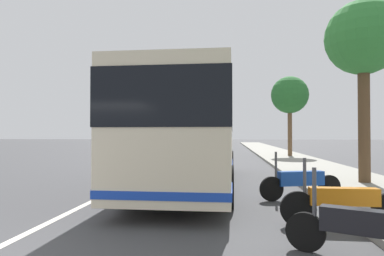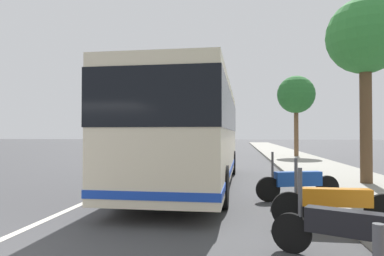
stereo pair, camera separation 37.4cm
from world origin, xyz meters
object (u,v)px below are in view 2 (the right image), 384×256
object	(u,v)px
coach_bus	(193,129)
car_side_street	(175,144)
car_behind_bus	(191,142)
car_ahead_same_lane	(163,146)
roadside_tree_far_block	(296,95)
roadside_tree_mid_block	(365,39)
motorcycle_far_end	(335,203)
motorcycle_nearest_curb	(298,182)
motorcycle_mid_row	(356,230)

from	to	relation	value
coach_bus	car_side_street	world-z (taller)	coach_bus
coach_bus	car_behind_bus	bearing A→B (deg)	8.87
car_ahead_same_lane	car_behind_bus	bearing A→B (deg)	-174.43
car_behind_bus	roadside_tree_far_block	xyz separation A→B (m)	(-21.51, -10.77, 3.87)
car_ahead_same_lane	roadside_tree_far_block	bearing A→B (deg)	83.67
roadside_tree_mid_block	roadside_tree_far_block	bearing A→B (deg)	-0.10
coach_bus	motorcycle_far_end	xyz separation A→B (m)	(-4.86, -3.25, -1.43)
roadside_tree_far_block	roadside_tree_mid_block	bearing A→B (deg)	179.90
motorcycle_far_end	roadside_tree_mid_block	size ratio (longest dim) A/B	0.37
car_ahead_same_lane	motorcycle_far_end	bearing A→B (deg)	24.62
car_ahead_same_lane	roadside_tree_mid_block	xyz separation A→B (m)	(-15.70, -10.23, 4.11)
motorcycle_far_end	car_behind_bus	bearing A→B (deg)	-78.19
motorcycle_nearest_curb	car_side_street	size ratio (longest dim) A/B	0.53
motorcycle_mid_row	roadside_tree_far_block	world-z (taller)	roadside_tree_far_block
car_behind_bus	roadside_tree_mid_block	world-z (taller)	roadside_tree_mid_block
car_ahead_same_lane	car_side_street	bearing A→B (deg)	-175.74
coach_bus	roadside_tree_mid_block	world-z (taller)	roadside_tree_mid_block
motorcycle_nearest_curb	car_behind_bus	xyz separation A→B (m)	(37.94, 8.17, 0.20)
motorcycle_mid_row	car_ahead_same_lane	distance (m)	23.95
coach_bus	roadside_tree_far_block	xyz separation A→B (m)	(14.21, -5.64, 2.65)
motorcycle_mid_row	car_side_street	xyz separation A→B (m)	(28.02, 7.69, 0.28)
car_side_street	roadside_tree_mid_block	size ratio (longest dim) A/B	0.68
coach_bus	roadside_tree_mid_block	xyz separation A→B (m)	(0.39, -5.61, 2.91)
car_side_street	roadside_tree_far_block	bearing A→B (deg)	50.61
motorcycle_mid_row	car_behind_bus	xyz separation A→B (m)	(42.32, 8.19, 0.22)
motorcycle_far_end	car_side_street	bearing A→B (deg)	-73.17
coach_bus	motorcycle_mid_row	bearing A→B (deg)	-154.45
car_ahead_same_lane	car_behind_bus	distance (m)	19.64
car_ahead_same_lane	car_side_street	world-z (taller)	car_side_street
car_behind_bus	motorcycle_mid_row	bearing A→B (deg)	13.68
car_behind_bus	motorcycle_far_end	bearing A→B (deg)	14.40
car_side_street	roadside_tree_far_block	distance (m)	13.12
motorcycle_mid_row	roadside_tree_far_block	distance (m)	21.36
coach_bus	car_behind_bus	world-z (taller)	coach_bus
motorcycle_far_end	roadside_tree_mid_block	world-z (taller)	roadside_tree_mid_block
car_side_street	roadside_tree_far_block	world-z (taller)	roadside_tree_far_block
motorcycle_nearest_curb	roadside_tree_mid_block	world-z (taller)	roadside_tree_mid_block
roadside_tree_far_block	motorcycle_far_end	bearing A→B (deg)	172.87
motorcycle_mid_row	roadside_tree_mid_block	size ratio (longest dim) A/B	0.34
motorcycle_far_end	roadside_tree_far_block	size ratio (longest dim) A/B	0.38
car_behind_bus	coach_bus	bearing A→B (deg)	10.90
motorcycle_nearest_curb	roadside_tree_mid_block	bearing A→B (deg)	-152.17
car_ahead_same_lane	roadside_tree_far_block	size ratio (longest dim) A/B	0.79
motorcycle_far_end	motorcycle_nearest_curb	xyz separation A→B (m)	(2.65, 0.21, 0.00)
motorcycle_nearest_curb	roadside_tree_mid_block	xyz separation A→B (m)	(2.60, -2.58, 4.34)
motorcycle_mid_row	car_ahead_same_lane	size ratio (longest dim) A/B	0.45
roadside_tree_mid_block	roadside_tree_far_block	xyz separation A→B (m)	(13.82, -0.02, -0.27)
motorcycle_mid_row	car_ahead_same_lane	world-z (taller)	car_ahead_same_lane
car_side_street	car_ahead_same_lane	bearing A→B (deg)	-4.09
motorcycle_mid_row	car_side_street	size ratio (longest dim) A/B	0.50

